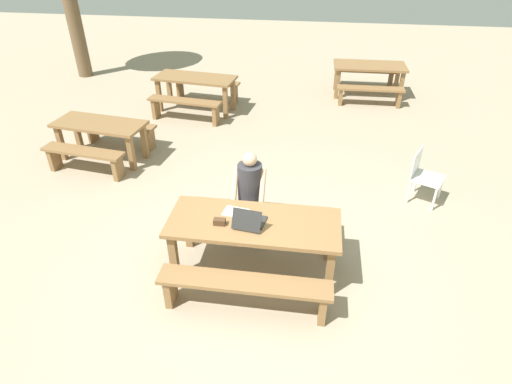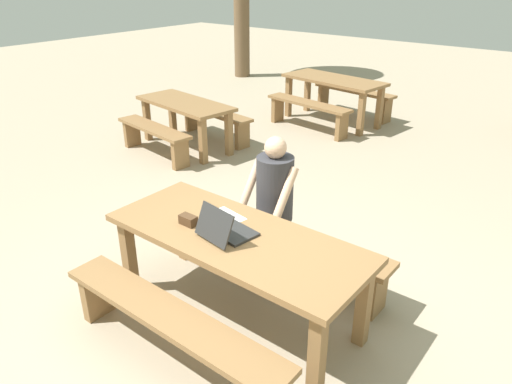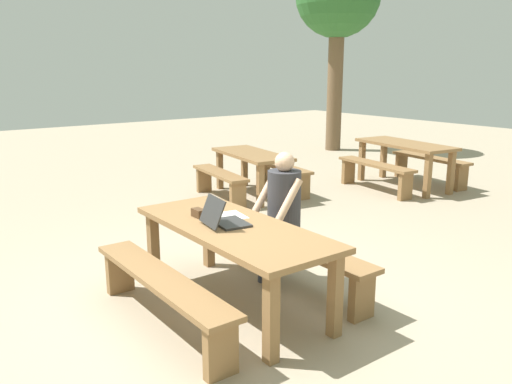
% 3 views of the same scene
% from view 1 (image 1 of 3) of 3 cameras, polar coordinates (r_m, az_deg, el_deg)
% --- Properties ---
extents(ground_plane, '(30.00, 30.00, 0.00)m').
position_cam_1_polar(ground_plane, '(5.49, -0.27, -10.03)').
color(ground_plane, tan).
extents(picnic_table_front, '(2.03, 0.82, 0.73)m').
position_cam_1_polar(picnic_table_front, '(5.08, -0.29, -4.85)').
color(picnic_table_front, olive).
rests_on(picnic_table_front, ground).
extents(bench_near, '(1.91, 0.30, 0.44)m').
position_cam_1_polar(bench_near, '(4.77, -1.53, -12.67)').
color(bench_near, olive).
rests_on(bench_near, ground).
extents(bench_far, '(1.91, 0.30, 0.44)m').
position_cam_1_polar(bench_far, '(5.80, 0.72, -2.99)').
color(bench_far, olive).
rests_on(bench_far, ground).
extents(laptop, '(0.39, 0.39, 0.25)m').
position_cam_1_polar(laptop, '(4.94, -0.91, -3.80)').
color(laptop, '#2D2D2D').
rests_on(laptop, picnic_table_front).
extents(small_pouch, '(0.14, 0.08, 0.07)m').
position_cam_1_polar(small_pouch, '(4.97, -4.88, -3.97)').
color(small_pouch, '#4C331E').
rests_on(small_pouch, picnic_table_front).
extents(paper_sheet, '(0.33, 0.26, 0.00)m').
position_cam_1_polar(paper_sheet, '(5.18, -2.72, -2.69)').
color(paper_sheet, white).
rests_on(paper_sheet, picnic_table_front).
extents(person_seated, '(0.43, 0.42, 1.27)m').
position_cam_1_polar(person_seated, '(5.56, -0.87, 0.31)').
color(person_seated, '#333847').
rests_on(person_seated, ground).
extents(plastic_chair, '(0.58, 0.58, 0.82)m').
position_cam_1_polar(plastic_chair, '(6.95, 21.37, 2.13)').
color(plastic_chair, white).
rests_on(plastic_chair, ground).
extents(picnic_table_mid, '(1.84, 0.95, 0.77)m').
position_cam_1_polar(picnic_table_mid, '(9.80, -8.11, 14.25)').
color(picnic_table_mid, olive).
rests_on(picnic_table_mid, ground).
extents(bench_mid_south, '(1.61, 0.50, 0.48)m').
position_cam_1_polar(bench_mid_south, '(9.35, -9.49, 11.29)').
color(bench_mid_south, olive).
rests_on(bench_mid_south, ground).
extents(bench_mid_north, '(1.61, 0.50, 0.48)m').
position_cam_1_polar(bench_mid_north, '(10.45, -6.60, 13.87)').
color(bench_mid_north, olive).
rests_on(bench_mid_north, ground).
extents(picnic_table_rear, '(1.68, 0.89, 0.70)m').
position_cam_1_polar(picnic_table_rear, '(8.08, -20.07, 7.88)').
color(picnic_table_rear, olive).
rests_on(picnic_table_rear, ground).
extents(bench_rear_south, '(1.47, 0.49, 0.45)m').
position_cam_1_polar(bench_rear_south, '(7.78, -21.97, 4.41)').
color(bench_rear_south, olive).
rests_on(bench_rear_south, ground).
extents(bench_rear_north, '(1.47, 0.49, 0.45)m').
position_cam_1_polar(bench_rear_north, '(8.60, -17.71, 7.98)').
color(bench_rear_north, olive).
rests_on(bench_rear_north, ground).
extents(picnic_table_distant, '(1.70, 0.86, 0.75)m').
position_cam_1_polar(picnic_table_distant, '(10.97, 14.88, 15.51)').
color(picnic_table_distant, olive).
rests_on(picnic_table_distant, ground).
extents(bench_distant_south, '(1.52, 0.32, 0.43)m').
position_cam_1_polar(bench_distant_south, '(10.42, 14.98, 12.72)').
color(bench_distant_south, olive).
rests_on(bench_distant_south, ground).
extents(bench_distant_north, '(1.52, 0.32, 0.43)m').
position_cam_1_polar(bench_distant_north, '(11.71, 14.34, 15.02)').
color(bench_distant_north, olive).
rests_on(bench_distant_north, ground).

